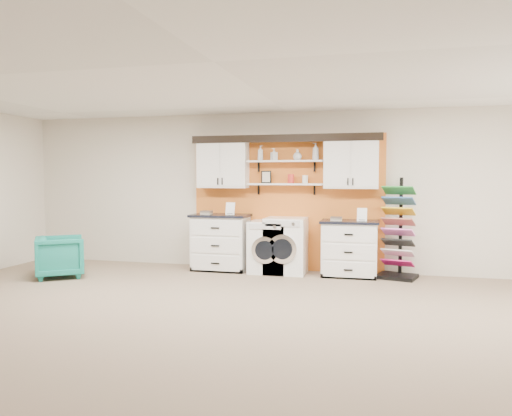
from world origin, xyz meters
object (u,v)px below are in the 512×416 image
(base_cabinet_left, at_px, (221,242))
(dryer, at_px, (286,245))
(armchair, at_px, (60,257))
(base_cabinet_right, at_px, (350,248))
(washer, at_px, (269,247))
(sample_rack, at_px, (398,246))

(base_cabinet_left, xyz_separation_m, dryer, (1.18, -0.00, -0.02))
(base_cabinet_left, relative_size, armchair, 1.36)
(base_cabinet_right, xyz_separation_m, armchair, (-4.65, -1.25, -0.13))
(base_cabinet_right, bearing_deg, washer, -179.86)
(base_cabinet_left, bearing_deg, washer, -0.22)
(base_cabinet_left, height_order, washer, base_cabinet_left)
(base_cabinet_right, relative_size, dryer, 0.99)
(sample_rack, relative_size, armchair, 2.20)
(sample_rack, bearing_deg, dryer, -162.84)
(washer, relative_size, armchair, 1.20)
(washer, bearing_deg, armchair, -159.14)
(sample_rack, distance_m, armchair, 5.58)
(dryer, distance_m, armchair, 3.78)
(washer, xyz_separation_m, armchair, (-3.27, -1.25, -0.11))
(base_cabinet_left, xyz_separation_m, sample_rack, (3.04, 0.03, 0.03))
(base_cabinet_left, height_order, dryer, base_cabinet_left)
(base_cabinet_right, bearing_deg, base_cabinet_left, -180.00)
(armchair, bearing_deg, dryer, -106.98)
(washer, height_order, sample_rack, sample_rack)
(washer, xyz_separation_m, dryer, (0.30, 0.00, 0.03))
(base_cabinet_left, bearing_deg, sample_rack, 0.64)
(base_cabinet_right, xyz_separation_m, dryer, (-1.08, -0.00, 0.01))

